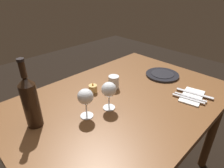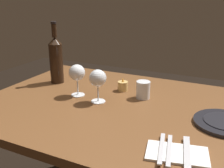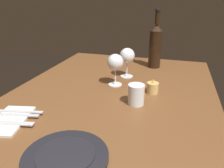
% 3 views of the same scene
% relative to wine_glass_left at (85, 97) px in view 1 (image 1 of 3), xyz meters
% --- Properties ---
extents(dining_table, '(1.30, 0.90, 0.74)m').
position_rel_wine_glass_left_xyz_m(dining_table, '(0.25, -0.01, -0.20)').
color(dining_table, brown).
rests_on(dining_table, ground).
extents(wine_glass_left, '(0.08, 0.08, 0.16)m').
position_rel_wine_glass_left_xyz_m(wine_glass_left, '(0.00, 0.00, 0.00)').
color(wine_glass_left, white).
rests_on(wine_glass_left, dining_table).
extents(wine_glass_right, '(0.08, 0.08, 0.15)m').
position_rel_wine_glass_left_xyz_m(wine_glass_right, '(0.13, -0.03, -0.00)').
color(wine_glass_right, white).
rests_on(wine_glass_right, dining_table).
extents(wine_bottle, '(0.07, 0.07, 0.33)m').
position_rel_wine_glass_left_xyz_m(wine_bottle, '(-0.21, 0.12, 0.02)').
color(wine_bottle, black).
rests_on(wine_bottle, dining_table).
extents(water_tumbler, '(0.07, 0.07, 0.08)m').
position_rel_wine_glass_left_xyz_m(water_tumbler, '(0.30, 0.11, -0.07)').
color(water_tumbler, white).
rests_on(water_tumbler, dining_table).
extents(votive_candle, '(0.05, 0.05, 0.07)m').
position_rel_wine_glass_left_xyz_m(votive_candle, '(0.17, 0.16, -0.09)').
color(votive_candle, '#DBB266').
rests_on(votive_candle, dining_table).
extents(dinner_plate, '(0.23, 0.23, 0.02)m').
position_rel_wine_glass_left_xyz_m(dinner_plate, '(0.67, -0.01, -0.10)').
color(dinner_plate, black).
rests_on(dinner_plate, dining_table).
extents(folded_napkin, '(0.21, 0.15, 0.01)m').
position_rel_wine_glass_left_xyz_m(folded_napkin, '(0.55, -0.29, -0.11)').
color(folded_napkin, white).
rests_on(folded_napkin, dining_table).
extents(fork_inner, '(0.05, 0.18, 0.00)m').
position_rel_wine_glass_left_xyz_m(fork_inner, '(0.53, -0.29, -0.10)').
color(fork_inner, silver).
rests_on(fork_inner, folded_napkin).
extents(fork_outer, '(0.05, 0.18, 0.00)m').
position_rel_wine_glass_left_xyz_m(fork_outer, '(0.50, -0.29, -0.10)').
color(fork_outer, silver).
rests_on(fork_outer, folded_napkin).
extents(table_knife, '(0.06, 0.21, 0.00)m').
position_rel_wine_glass_left_xyz_m(table_knife, '(0.58, -0.29, -0.10)').
color(table_knife, silver).
rests_on(table_knife, folded_napkin).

